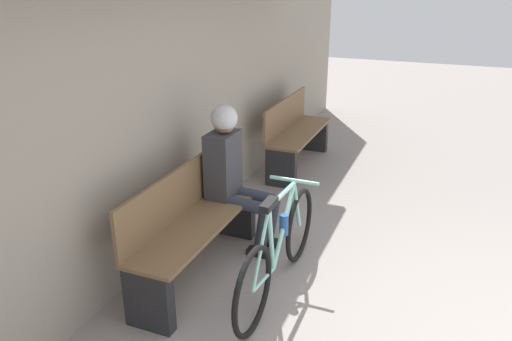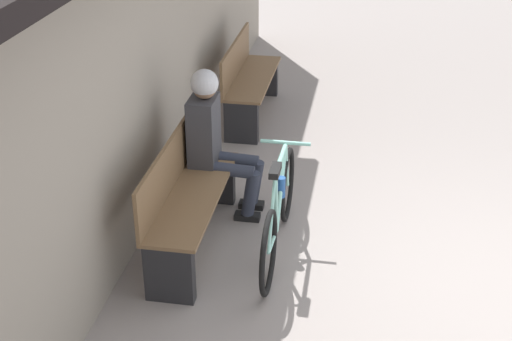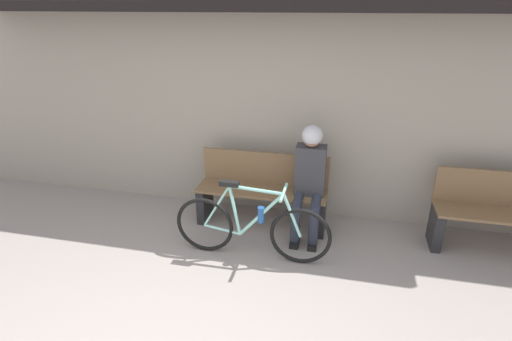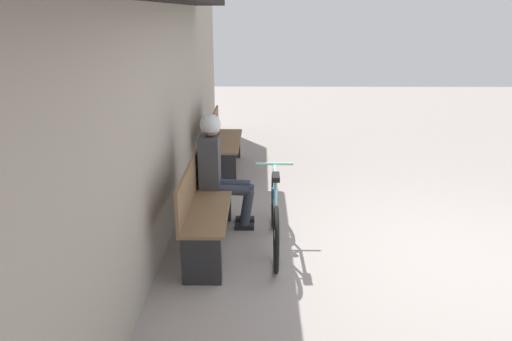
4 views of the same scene
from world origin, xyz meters
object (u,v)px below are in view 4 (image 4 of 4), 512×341
Objects in this scene: park_bench_near at (204,211)px; park_bench_far at (223,144)px; bicycle at (275,214)px; person_seated at (218,163)px.

park_bench_near is 2.68m from park_bench_far.
bicycle is 0.90m from person_seated.
park_bench_near and park_bench_far have the same top height.
person_seated is at bearing -10.36° from park_bench_near.
park_bench_near is 1.04× the size of park_bench_far.
park_bench_far is at bearing -0.02° from park_bench_near.
bicycle is 1.12× the size of park_bench_far.
bicycle is at bearing -130.06° from person_seated.
park_bench_far is at bearing 15.33° from bicycle.
bicycle is 1.29× the size of person_seated.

